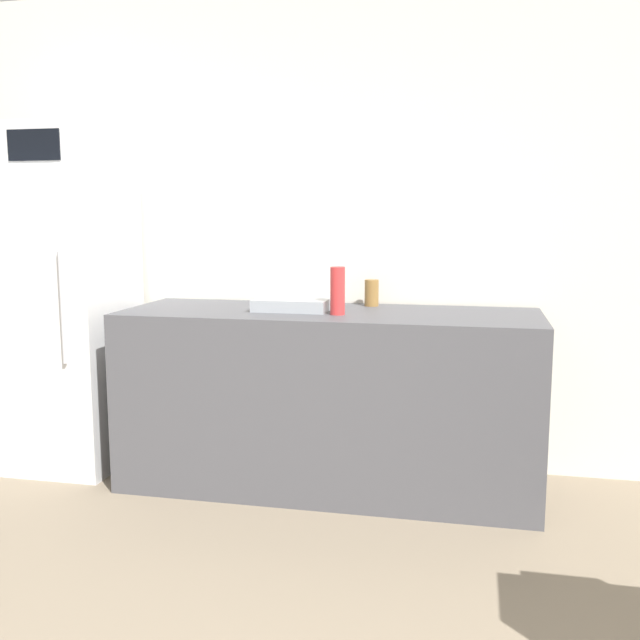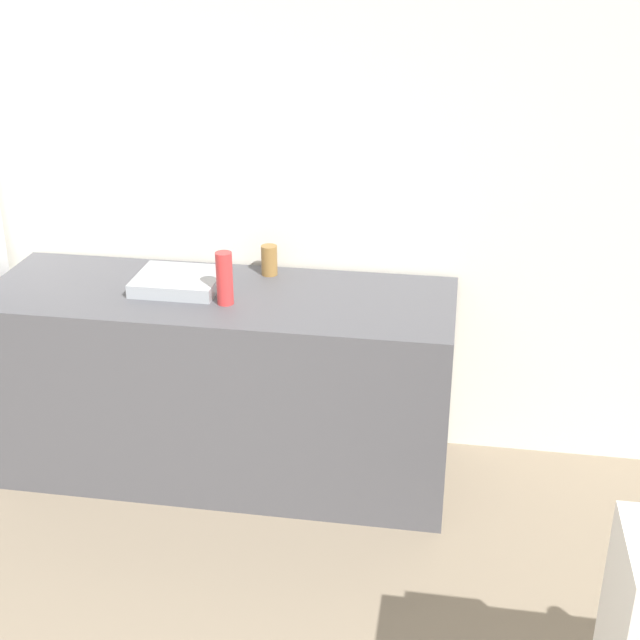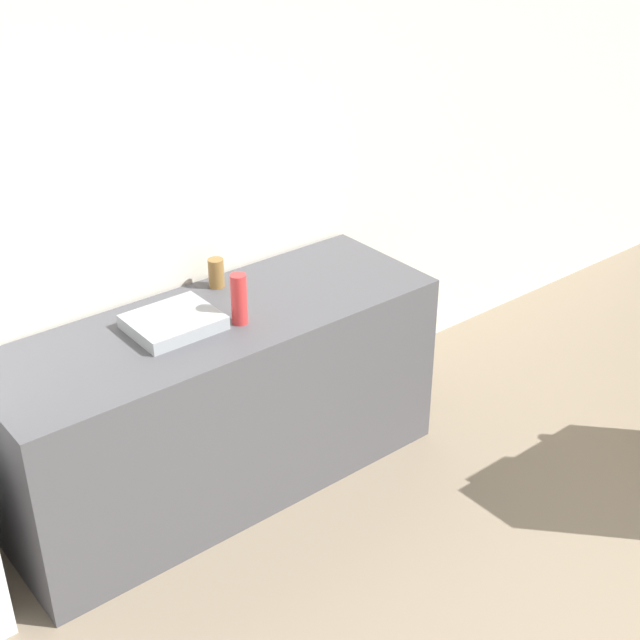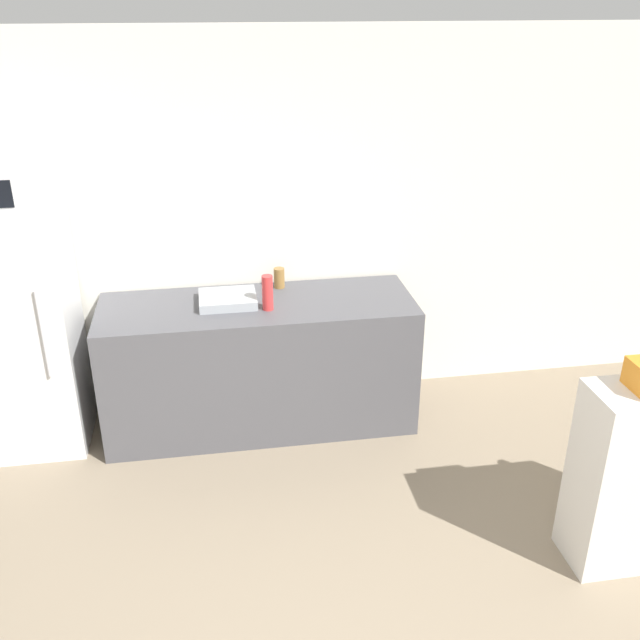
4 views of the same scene
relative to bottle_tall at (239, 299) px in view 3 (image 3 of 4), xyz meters
name	(u,v)px [view 3 (image 3 of 4)]	position (x,y,z in m)	size (l,w,h in m)	color
wall_back	(174,204)	(0.01, 0.51, 0.28)	(8.00, 0.06, 2.60)	silver
counter	(221,403)	(-0.06, 0.11, -0.57)	(2.08, 0.72, 0.90)	#4C4C51
sink_basin	(173,322)	(-0.25, 0.14, -0.09)	(0.37, 0.32, 0.06)	#9EA3A8
bottle_tall	(239,299)	(0.00, 0.00, 0.00)	(0.07, 0.07, 0.23)	red
bottle_short	(216,273)	(0.11, 0.36, -0.05)	(0.07, 0.07, 0.14)	olive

